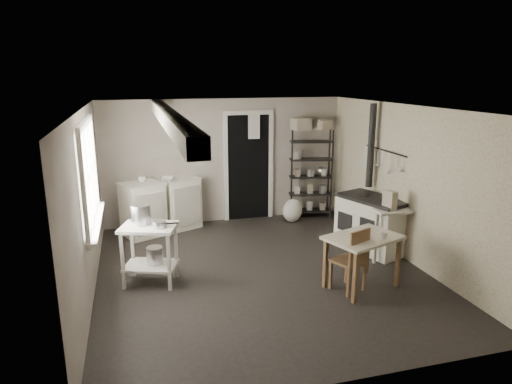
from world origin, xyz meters
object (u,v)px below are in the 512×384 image
object	(u,v)px
prep_table	(150,255)
chair	(349,255)
flour_sack	(292,210)
stove	(372,223)
shelf_rack	(311,169)
work_table	(362,260)
stockpot	(141,214)
base_cabinets	(161,206)

from	to	relation	value
prep_table	chair	bearing A→B (deg)	-19.79
chair	flour_sack	distance (m)	2.87
chair	stove	bearing A→B (deg)	28.00
shelf_rack	work_table	world-z (taller)	shelf_rack
stockpot	work_table	world-z (taller)	stockpot
base_cabinets	flour_sack	xyz separation A→B (m)	(2.42, -0.15, -0.22)
stockpot	flour_sack	bearing A→B (deg)	33.67
base_cabinets	chair	xyz separation A→B (m)	(2.15, -3.00, 0.02)
base_cabinets	shelf_rack	world-z (taller)	shelf_rack
shelf_rack	work_table	size ratio (longest dim) A/B	1.85
base_cabinets	work_table	xyz separation A→B (m)	(2.36, -2.97, -0.08)
stockpot	flour_sack	distance (m)	3.43
base_cabinets	shelf_rack	bearing A→B (deg)	-21.19
stockpot	base_cabinets	bearing A→B (deg)	79.35
work_table	chair	size ratio (longest dim) A/B	1.08
stove	work_table	bearing A→B (deg)	-144.05
prep_table	base_cabinets	xyz separation A→B (m)	(0.30, 2.12, 0.06)
prep_table	shelf_rack	xyz separation A→B (m)	(3.17, 2.24, 0.55)
chair	flour_sack	bearing A→B (deg)	62.66
shelf_rack	flour_sack	bearing A→B (deg)	-136.64
chair	flour_sack	size ratio (longest dim) A/B	1.94
prep_table	shelf_rack	world-z (taller)	shelf_rack
prep_table	chair	world-z (taller)	chair
stove	flour_sack	xyz separation A→B (m)	(-0.73, 1.66, -0.20)
prep_table	shelf_rack	bearing A→B (deg)	35.26
base_cabinets	shelf_rack	distance (m)	2.92
work_table	chair	world-z (taller)	chair
base_cabinets	work_table	bearing A→B (deg)	-75.25
prep_table	stockpot	distance (m)	0.56
stockpot	base_cabinets	size ratio (longest dim) A/B	0.19
work_table	flour_sack	world-z (taller)	work_table
base_cabinets	stove	world-z (taller)	base_cabinets
stove	work_table	distance (m)	1.41
work_table	shelf_rack	bearing A→B (deg)	80.50
stockpot	stove	xyz separation A→B (m)	(3.53, 0.20, -0.50)
prep_table	stockpot	xyz separation A→B (m)	(-0.08, 0.10, 0.54)
stove	flour_sack	world-z (taller)	stove
flour_sack	stockpot	bearing A→B (deg)	-146.33
work_table	stockpot	bearing A→B (deg)	160.73
prep_table	flour_sack	distance (m)	3.35
shelf_rack	chair	size ratio (longest dim) A/B	1.99
flour_sack	base_cabinets	bearing A→B (deg)	176.39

